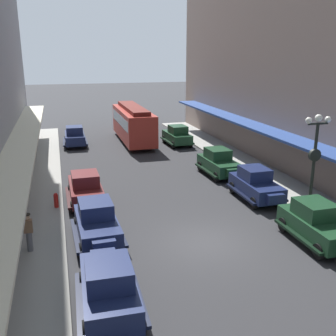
{
  "coord_description": "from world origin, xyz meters",
  "views": [
    {
      "loc": [
        -5.92,
        -14.91,
        8.16
      ],
      "look_at": [
        0.0,
        6.0,
        1.8
      ],
      "focal_mm": 41.89,
      "sensor_mm": 36.0,
      "label": 1
    }
  ],
  "objects_px": {
    "parked_car_4": "(85,187)",
    "fire_hydrant": "(56,200)",
    "pedestrian_0": "(29,232)",
    "pedestrian_1": "(27,152)",
    "parked_car_3": "(256,184)",
    "parked_car_5": "(317,222)",
    "parked_car_7": "(97,222)",
    "parked_car_1": "(75,136)",
    "parked_car_6": "(177,135)",
    "lamp_post_with_clock": "(314,160)",
    "parked_car_2": "(219,162)",
    "streetcar": "(133,123)",
    "parked_car_0": "(109,285)"
  },
  "relations": [
    {
      "from": "parked_car_4",
      "to": "fire_hydrant",
      "type": "relative_size",
      "value": 5.21
    },
    {
      "from": "pedestrian_0",
      "to": "pedestrian_1",
      "type": "bearing_deg",
      "value": 93.4
    },
    {
      "from": "parked_car_3",
      "to": "parked_car_5",
      "type": "xyz_separation_m",
      "value": [
        0.0,
        -5.64,
        0.0
      ]
    },
    {
      "from": "parked_car_5",
      "to": "parked_car_7",
      "type": "xyz_separation_m",
      "value": [
        -9.42,
        2.75,
        0.0
      ]
    },
    {
      "from": "parked_car_1",
      "to": "parked_car_3",
      "type": "xyz_separation_m",
      "value": [
        9.37,
        -16.9,
        0.0
      ]
    },
    {
      "from": "parked_car_6",
      "to": "parked_car_5",
      "type": "bearing_deg",
      "value": -89.29
    },
    {
      "from": "lamp_post_with_clock",
      "to": "pedestrian_0",
      "type": "height_order",
      "value": "lamp_post_with_clock"
    },
    {
      "from": "parked_car_2",
      "to": "parked_car_7",
      "type": "distance_m",
      "value": 12.07
    },
    {
      "from": "pedestrian_0",
      "to": "parked_car_2",
      "type": "bearing_deg",
      "value": 34.45
    },
    {
      "from": "parked_car_4",
      "to": "pedestrian_1",
      "type": "distance_m",
      "value": 10.08
    },
    {
      "from": "parked_car_1",
      "to": "parked_car_7",
      "type": "distance_m",
      "value": 19.78
    },
    {
      "from": "streetcar",
      "to": "lamp_post_with_clock",
      "type": "relative_size",
      "value": 1.86
    },
    {
      "from": "parked_car_0",
      "to": "lamp_post_with_clock",
      "type": "relative_size",
      "value": 0.83
    },
    {
      "from": "lamp_post_with_clock",
      "to": "pedestrian_0",
      "type": "distance_m",
      "value": 14.01
    },
    {
      "from": "parked_car_1",
      "to": "parked_car_4",
      "type": "distance_m",
      "value": 14.89
    },
    {
      "from": "parked_car_2",
      "to": "pedestrian_0",
      "type": "distance_m",
      "value": 14.62
    },
    {
      "from": "parked_car_1",
      "to": "parked_car_2",
      "type": "distance_m",
      "value": 15.06
    },
    {
      "from": "lamp_post_with_clock",
      "to": "pedestrian_1",
      "type": "xyz_separation_m",
      "value": [
        -14.74,
        14.31,
        -2.0
      ]
    },
    {
      "from": "fire_hydrant",
      "to": "parked_car_5",
      "type": "bearing_deg",
      "value": -32.32
    },
    {
      "from": "parked_car_5",
      "to": "parked_car_6",
      "type": "relative_size",
      "value": 0.99
    },
    {
      "from": "parked_car_2",
      "to": "lamp_post_with_clock",
      "type": "height_order",
      "value": "lamp_post_with_clock"
    },
    {
      "from": "parked_car_1",
      "to": "pedestrian_0",
      "type": "distance_m",
      "value": 20.43
    },
    {
      "from": "parked_car_6",
      "to": "parked_car_0",
      "type": "bearing_deg",
      "value": -112.28
    },
    {
      "from": "parked_car_5",
      "to": "pedestrian_0",
      "type": "distance_m",
      "value": 12.5
    },
    {
      "from": "parked_car_0",
      "to": "parked_car_6",
      "type": "relative_size",
      "value": 1.0
    },
    {
      "from": "parked_car_0",
      "to": "parked_car_7",
      "type": "bearing_deg",
      "value": 88.34
    },
    {
      "from": "parked_car_3",
      "to": "parked_car_5",
      "type": "relative_size",
      "value": 1.0
    },
    {
      "from": "parked_car_5",
      "to": "parked_car_7",
      "type": "height_order",
      "value": "same"
    },
    {
      "from": "parked_car_3",
      "to": "fire_hydrant",
      "type": "relative_size",
      "value": 5.2
    },
    {
      "from": "parked_car_6",
      "to": "streetcar",
      "type": "height_order",
      "value": "streetcar"
    },
    {
      "from": "parked_car_3",
      "to": "parked_car_4",
      "type": "height_order",
      "value": "same"
    },
    {
      "from": "parked_car_2",
      "to": "parked_car_6",
      "type": "distance_m",
      "value": 9.76
    },
    {
      "from": "streetcar",
      "to": "parked_car_6",
      "type": "bearing_deg",
      "value": -31.32
    },
    {
      "from": "parked_car_5",
      "to": "parked_car_6",
      "type": "xyz_separation_m",
      "value": [
        -0.25,
        20.34,
        0.0
      ]
    },
    {
      "from": "fire_hydrant",
      "to": "lamp_post_with_clock",
      "type": "bearing_deg",
      "value": -18.72
    },
    {
      "from": "parked_car_5",
      "to": "fire_hydrant",
      "type": "bearing_deg",
      "value": 147.68
    },
    {
      "from": "parked_car_4",
      "to": "lamp_post_with_clock",
      "type": "relative_size",
      "value": 0.83
    },
    {
      "from": "parked_car_7",
      "to": "pedestrian_1",
      "type": "height_order",
      "value": "parked_car_7"
    },
    {
      "from": "parked_car_0",
      "to": "streetcar",
      "type": "bearing_deg",
      "value": 77.24
    },
    {
      "from": "parked_car_0",
      "to": "pedestrian_1",
      "type": "distance_m",
      "value": 19.77
    },
    {
      "from": "parked_car_3",
      "to": "pedestrian_0",
      "type": "distance_m",
      "value": 12.72
    },
    {
      "from": "parked_car_2",
      "to": "fire_hydrant",
      "type": "relative_size",
      "value": 5.26
    },
    {
      "from": "pedestrian_0",
      "to": "lamp_post_with_clock",
      "type": "bearing_deg",
      "value": 1.8
    },
    {
      "from": "pedestrian_0",
      "to": "fire_hydrant",
      "type": "bearing_deg",
      "value": 76.87
    },
    {
      "from": "parked_car_0",
      "to": "parked_car_5",
      "type": "bearing_deg",
      "value": 14.02
    },
    {
      "from": "parked_car_6",
      "to": "fire_hydrant",
      "type": "relative_size",
      "value": 5.26
    },
    {
      "from": "parked_car_5",
      "to": "pedestrian_1",
      "type": "relative_size",
      "value": 2.61
    },
    {
      "from": "parked_car_3",
      "to": "parked_car_4",
      "type": "relative_size",
      "value": 1.0
    },
    {
      "from": "parked_car_5",
      "to": "pedestrian_1",
      "type": "xyz_separation_m",
      "value": [
        -13.16,
        17.05,
        0.05
      ]
    },
    {
      "from": "pedestrian_0",
      "to": "pedestrian_1",
      "type": "xyz_separation_m",
      "value": [
        -0.88,
        14.74,
        -0.02
      ]
    }
  ]
}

